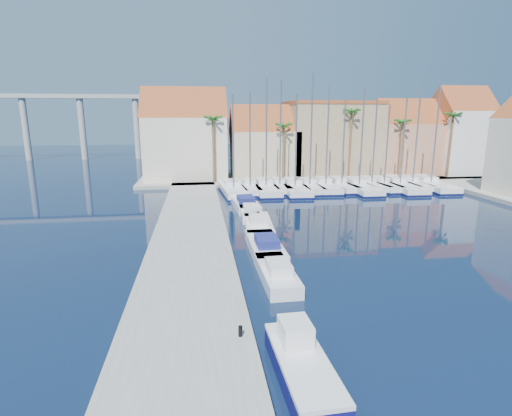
# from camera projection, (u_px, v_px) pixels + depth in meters

# --- Properties ---
(ground) EXTENTS (260.00, 260.00, 0.00)m
(ground) POSITION_uv_depth(u_px,v_px,m) (392.00, 345.00, 17.47)
(ground) COLOR black
(ground) RESTS_ON ground
(quay_west) EXTENTS (6.00, 77.00, 0.50)m
(quay_west) POSITION_uv_depth(u_px,v_px,m) (190.00, 249.00, 29.18)
(quay_west) COLOR gray
(quay_west) RESTS_ON ground
(shore_north) EXTENTS (54.00, 16.00, 0.50)m
(shore_north) POSITION_uv_depth(u_px,v_px,m) (311.00, 176.00, 65.08)
(shore_north) COLOR gray
(shore_north) RESTS_ON ground
(bollard) EXTENTS (0.19, 0.19, 0.47)m
(bollard) POSITION_uv_depth(u_px,v_px,m) (240.00, 331.00, 17.19)
(bollard) COLOR black
(bollard) RESTS_ON quay_west
(fishing_boat) EXTENTS (1.99, 5.50, 1.90)m
(fishing_boat) POSITION_uv_depth(u_px,v_px,m) (301.00, 364.00, 15.08)
(fishing_boat) COLOR #110F58
(fishing_boat) RESTS_ON ground
(motorboat_west_0) EXTENTS (1.97, 5.93, 1.40)m
(motorboat_west_0) POSITION_uv_depth(u_px,v_px,m) (277.00, 273.00, 24.15)
(motorboat_west_0) COLOR white
(motorboat_west_0) RESTS_ON ground
(motorboat_west_1) EXTENTS (2.20, 6.82, 1.40)m
(motorboat_west_1) POSITION_uv_depth(u_px,v_px,m) (265.00, 246.00, 29.07)
(motorboat_west_1) COLOR white
(motorboat_west_1) RESTS_ON ground
(motorboat_west_2) EXTENTS (2.79, 7.24, 1.40)m
(motorboat_west_2) POSITION_uv_depth(u_px,v_px,m) (258.00, 225.00, 34.83)
(motorboat_west_2) COLOR white
(motorboat_west_2) RESTS_ON ground
(motorboat_west_3) EXTENTS (1.89, 5.44, 1.40)m
(motorboat_west_3) POSITION_uv_depth(u_px,v_px,m) (249.00, 212.00, 39.22)
(motorboat_west_3) COLOR white
(motorboat_west_3) RESTS_ON ground
(motorboat_west_4) EXTENTS (2.71, 7.49, 1.40)m
(motorboat_west_4) POSITION_uv_depth(u_px,v_px,m) (245.00, 203.00, 43.39)
(motorboat_west_4) COLOR white
(motorboat_west_4) RESTS_ON ground
(sailboat_0) EXTENTS (3.52, 10.91, 12.25)m
(sailboat_0) POSITION_uv_depth(u_px,v_px,m) (233.00, 189.00, 51.22)
(sailboat_0) COLOR white
(sailboat_0) RESTS_ON ground
(sailboat_1) EXTENTS (2.45, 8.40, 12.66)m
(sailboat_1) POSITION_uv_depth(u_px,v_px,m) (250.00, 188.00, 52.22)
(sailboat_1) COLOR white
(sailboat_1) RESTS_ON ground
(sailboat_2) EXTENTS (3.09, 10.91, 14.29)m
(sailboat_2) POSITION_uv_depth(u_px,v_px,m) (265.00, 188.00, 52.31)
(sailboat_2) COLOR white
(sailboat_2) RESTS_ON ground
(sailboat_3) EXTENTS (2.36, 8.25, 14.19)m
(sailboat_3) POSITION_uv_depth(u_px,v_px,m) (279.00, 186.00, 53.18)
(sailboat_3) COLOR white
(sailboat_3) RESTS_ON ground
(sailboat_4) EXTENTS (3.72, 11.41, 12.42)m
(sailboat_4) POSITION_uv_depth(u_px,v_px,m) (294.00, 187.00, 52.55)
(sailboat_4) COLOR white
(sailboat_4) RESTS_ON ground
(sailboat_5) EXTENTS (2.55, 8.91, 14.99)m
(sailboat_5) POSITION_uv_depth(u_px,v_px,m) (309.00, 186.00, 53.05)
(sailboat_5) COLOR white
(sailboat_5) RESTS_ON ground
(sailboat_6) EXTENTS (3.34, 10.02, 13.44)m
(sailboat_6) POSITION_uv_depth(u_px,v_px,m) (325.00, 186.00, 53.73)
(sailboat_6) COLOR white
(sailboat_6) RESTS_ON ground
(sailboat_7) EXTENTS (3.03, 9.05, 11.92)m
(sailboat_7) POSITION_uv_depth(u_px,v_px,m) (340.00, 185.00, 54.03)
(sailboat_7) COLOR white
(sailboat_7) RESTS_ON ground
(sailboat_8) EXTENTS (2.95, 11.05, 12.96)m
(sailboat_8) POSITION_uv_depth(u_px,v_px,m) (357.00, 186.00, 53.32)
(sailboat_8) COLOR white
(sailboat_8) RESTS_ON ground
(sailboat_9) EXTENTS (3.08, 8.98, 12.08)m
(sailboat_9) POSITION_uv_depth(u_px,v_px,m) (370.00, 185.00, 54.39)
(sailboat_9) COLOR white
(sailboat_9) RESTS_ON ground
(sailboat_10) EXTENTS (2.53, 9.01, 11.25)m
(sailboat_10) POSITION_uv_depth(u_px,v_px,m) (382.00, 185.00, 54.42)
(sailboat_10) COLOR white
(sailboat_10) RESTS_ON ground
(sailboat_11) EXTENTS (3.65, 12.15, 12.18)m
(sailboat_11) POSITION_uv_depth(u_px,v_px,m) (398.00, 185.00, 54.59)
(sailboat_11) COLOR white
(sailboat_11) RESTS_ON ground
(sailboat_12) EXTENTS (2.31, 8.61, 13.98)m
(sailboat_12) POSITION_uv_depth(u_px,v_px,m) (411.00, 184.00, 55.05)
(sailboat_12) COLOR white
(sailboat_12) RESTS_ON ground
(sailboat_13) EXTENTS (3.77, 11.78, 13.88)m
(sailboat_13) POSITION_uv_depth(u_px,v_px,m) (428.00, 184.00, 55.16)
(sailboat_13) COLOR white
(sailboat_13) RESTS_ON ground
(building_0) EXTENTS (12.30, 9.00, 13.50)m
(building_0) POSITION_uv_depth(u_px,v_px,m) (185.00, 138.00, 59.93)
(building_0) COLOR beige
(building_0) RESTS_ON shore_north
(building_1) EXTENTS (10.30, 8.00, 11.00)m
(building_1) POSITION_uv_depth(u_px,v_px,m) (264.00, 145.00, 61.87)
(building_1) COLOR #C9B38D
(building_1) RESTS_ON shore_north
(building_2) EXTENTS (14.20, 10.20, 11.50)m
(building_2) POSITION_uv_depth(u_px,v_px,m) (331.00, 138.00, 64.14)
(building_2) COLOR #9A825F
(building_2) RESTS_ON shore_north
(building_3) EXTENTS (10.30, 8.00, 12.00)m
(building_3) POSITION_uv_depth(u_px,v_px,m) (403.00, 140.00, 64.93)
(building_3) COLOR tan
(building_3) RESTS_ON shore_north
(building_4) EXTENTS (8.30, 8.00, 14.00)m
(building_4) POSITION_uv_depth(u_px,v_px,m) (459.00, 133.00, 64.97)
(building_4) COLOR silver
(building_4) RESTS_ON shore_north
(palm_0) EXTENTS (2.60, 2.60, 10.15)m
(palm_0) POSITION_uv_depth(u_px,v_px,m) (213.00, 121.00, 55.08)
(palm_0) COLOR brown
(palm_0) RESTS_ON shore_north
(palm_1) EXTENTS (2.60, 2.60, 9.15)m
(palm_1) POSITION_uv_depth(u_px,v_px,m) (284.00, 128.00, 56.68)
(palm_1) COLOR brown
(palm_1) RESTS_ON shore_north
(palm_2) EXTENTS (2.60, 2.60, 11.15)m
(palm_2) POSITION_uv_depth(u_px,v_px,m) (352.00, 114.00, 57.65)
(palm_2) COLOR brown
(palm_2) RESTS_ON shore_north
(palm_3) EXTENTS (2.60, 2.60, 9.65)m
(palm_3) POSITION_uv_depth(u_px,v_px,m) (403.00, 124.00, 59.08)
(palm_3) COLOR brown
(palm_3) RESTS_ON shore_north
(palm_4) EXTENTS (2.60, 2.60, 10.65)m
(palm_4) POSITION_uv_depth(u_px,v_px,m) (453.00, 117.00, 59.97)
(palm_4) COLOR brown
(palm_4) RESTS_ON shore_north
(viaduct) EXTENTS (48.00, 2.20, 14.45)m
(viaduct) POSITION_uv_depth(u_px,v_px,m) (57.00, 114.00, 88.80)
(viaduct) COLOR #9E9E99
(viaduct) RESTS_ON ground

